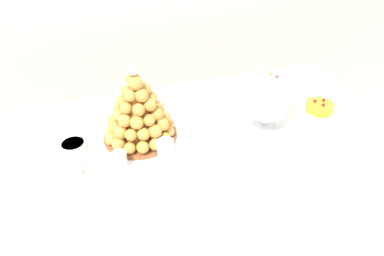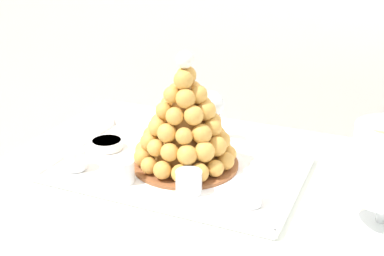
% 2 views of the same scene
% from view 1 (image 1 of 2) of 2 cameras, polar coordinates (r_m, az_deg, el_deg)
% --- Properties ---
extents(buffet_table, '(1.43, 0.89, 0.80)m').
position_cam_1_polar(buffet_table, '(1.28, 3.44, -5.83)').
color(buffet_table, brown).
rests_on(buffet_table, ground_plane).
extents(serving_tray, '(0.60, 0.38, 0.02)m').
position_cam_1_polar(serving_tray, '(1.20, -9.13, -2.33)').
color(serving_tray, white).
rests_on(serving_tray, buffet_table).
extents(croquembouche, '(0.26, 0.26, 0.29)m').
position_cam_1_polar(croquembouche, '(1.15, -9.32, 2.86)').
color(croquembouche, brown).
rests_on(croquembouche, serving_tray).
extents(dessert_cup_left, '(0.05, 0.05, 0.05)m').
position_cam_1_polar(dessert_cup_left, '(1.10, -19.82, -6.54)').
color(dessert_cup_left, silver).
rests_on(dessert_cup_left, serving_tray).
extents(dessert_cup_mid_left, '(0.05, 0.05, 0.05)m').
position_cam_1_polar(dessert_cup_mid_left, '(1.09, -12.36, -5.46)').
color(dessert_cup_mid_left, silver).
rests_on(dessert_cup_mid_left, serving_tray).
extents(dessert_cup_centre, '(0.06, 0.06, 0.05)m').
position_cam_1_polar(dessert_cup_centre, '(1.12, -4.61, -3.41)').
color(dessert_cup_centre, silver).
rests_on(dessert_cup_centre, serving_tray).
extents(dessert_cup_mid_right, '(0.05, 0.05, 0.05)m').
position_cam_1_polar(dessert_cup_mid_right, '(1.15, 2.08, -1.80)').
color(dessert_cup_mid_right, silver).
rests_on(dessert_cup_mid_right, serving_tray).
extents(creme_brulee_ramekin, '(0.09, 0.09, 0.02)m').
position_cam_1_polar(creme_brulee_ramekin, '(1.21, -19.78, -2.82)').
color(creme_brulee_ramekin, white).
rests_on(creme_brulee_ramekin, serving_tray).
extents(macaron_goblet, '(0.15, 0.15, 0.22)m').
position_cam_1_polar(macaron_goblet, '(1.23, 12.99, 5.68)').
color(macaron_goblet, white).
rests_on(macaron_goblet, buffet_table).
extents(fruit_tart_plate, '(0.20, 0.20, 0.05)m').
position_cam_1_polar(fruit_tart_plate, '(1.43, 21.02, 3.10)').
color(fruit_tart_plate, white).
rests_on(fruit_tart_plate, buffet_table).
extents(wine_glass, '(0.07, 0.07, 0.15)m').
position_cam_1_polar(wine_glass, '(1.30, -10.85, 6.25)').
color(wine_glass, silver).
rests_on(wine_glass, buffet_table).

